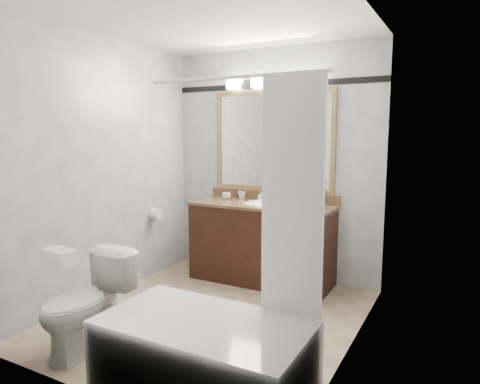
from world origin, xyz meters
name	(u,v)px	position (x,y,z in m)	size (l,w,h in m)	color
room	(210,174)	(0.00, 0.00, 1.25)	(2.42, 2.62, 2.52)	tan
vanity	(262,241)	(0.00, 1.02, 0.44)	(1.53, 0.58, 0.97)	black
mirror	(273,141)	(0.00, 1.28, 1.50)	(1.40, 0.04, 1.10)	#9B7C46
vanity_light_bar	(271,81)	(0.00, 1.23, 2.13)	(1.02, 0.14, 0.12)	silver
accent_stripe	(274,85)	(0.00, 1.29, 2.10)	(2.40, 0.01, 0.06)	black
bathtub	(210,346)	(0.55, -0.90, 0.28)	(1.30, 0.75, 1.96)	white
tp_roll	(156,214)	(-1.14, 0.66, 0.70)	(0.12, 0.12, 0.11)	white
toilet	(86,304)	(-0.50, -0.92, 0.36)	(0.40, 0.70, 0.71)	white
tissue_box	(60,257)	(-0.50, -1.12, 0.76)	(0.24, 0.13, 0.10)	white
coffee_maker	(300,192)	(0.44, 0.98, 1.01)	(0.16, 0.20, 0.31)	black
cup_left	(226,196)	(-0.48, 1.11, 0.89)	(0.10, 0.10, 0.08)	white
cup_right	(242,195)	(-0.36, 1.23, 0.89)	(0.09, 0.09, 0.08)	white
soap_bottle_a	(261,196)	(-0.09, 1.18, 0.90)	(0.05, 0.05, 0.10)	white
soap_bar	(277,202)	(0.13, 1.13, 0.86)	(0.07, 0.05, 0.02)	beige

